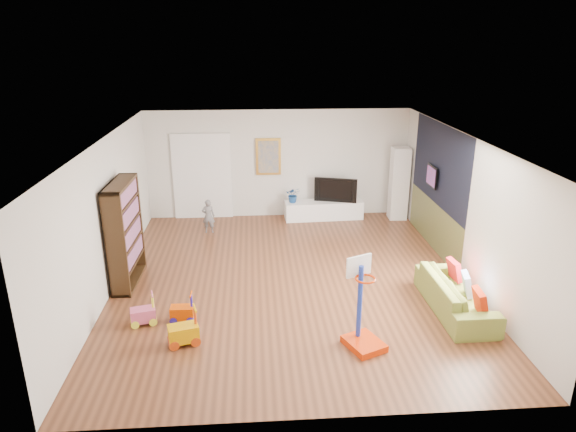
{
  "coord_description": "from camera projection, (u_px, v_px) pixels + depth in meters",
  "views": [
    {
      "loc": [
        -0.66,
        -8.75,
        4.39
      ],
      "look_at": [
        0.0,
        0.4,
        1.15
      ],
      "focal_mm": 32.0,
      "sensor_mm": 36.0,
      "label": 1
    }
  ],
  "objects": [
    {
      "name": "bookshelf",
      "position": [
        125.0,
        233.0,
        9.37
      ],
      "size": [
        0.37,
        1.33,
        1.94
      ],
      "primitive_type": "cube",
      "rotation": [
        0.0,
        0.0,
        -0.02
      ],
      "color": "#33200F",
      "rests_on": "ground"
    },
    {
      "name": "vase_plant",
      "position": [
        293.0,
        195.0,
        12.73
      ],
      "size": [
        0.38,
        0.33,
        0.39
      ],
      "primitive_type": "imported",
      "rotation": [
        0.0,
        0.0,
        -0.08
      ],
      "color": "navy",
      "rests_on": "media_console"
    },
    {
      "name": "sofa",
      "position": [
        456.0,
        295.0,
        8.59
      ],
      "size": [
        0.8,
        1.99,
        0.58
      ],
      "primitive_type": "imported",
      "rotation": [
        0.0,
        0.0,
        1.58
      ],
      "color": "olive",
      "rests_on": "ground"
    },
    {
      "name": "tv",
      "position": [
        336.0,
        189.0,
        12.82
      ],
      "size": [
        1.06,
        0.44,
        0.61
      ],
      "primitive_type": "imported",
      "rotation": [
        0.0,
        0.0,
        -0.29
      ],
      "color": "black",
      "rests_on": "media_console"
    },
    {
      "name": "ceiling",
      "position": [
        290.0,
        139.0,
        8.84
      ],
      "size": [
        6.5,
        7.5,
        0.0
      ],
      "primitive_type": "cube",
      "color": "white",
      "rests_on": "ground"
    },
    {
      "name": "painting_back",
      "position": [
        268.0,
        157.0,
        12.7
      ],
      "size": [
        0.62,
        0.06,
        0.92
      ],
      "primitive_type": "cube",
      "color": "gold",
      "rests_on": "wall_back"
    },
    {
      "name": "ride_on_orange",
      "position": [
        182.0,
        308.0,
        8.26
      ],
      "size": [
        0.38,
        0.24,
        0.5
      ],
      "primitive_type": "cube",
      "rotation": [
        0.0,
        0.0,
        -0.02
      ],
      "color": "#CE4300",
      "rests_on": "ground"
    },
    {
      "name": "child",
      "position": [
        208.0,
        216.0,
        11.96
      ],
      "size": [
        0.3,
        0.2,
        0.81
      ],
      "primitive_type": "imported",
      "rotation": [
        0.0,
        0.0,
        3.13
      ],
      "color": "slate",
      "rests_on": "ground"
    },
    {
      "name": "floor",
      "position": [
        290.0,
        280.0,
        9.74
      ],
      "size": [
        6.5,
        7.5,
        0.0
      ],
      "primitive_type": "cube",
      "color": "brown",
      "rests_on": "ground"
    },
    {
      "name": "artwork_right",
      "position": [
        432.0,
        176.0,
        10.94
      ],
      "size": [
        0.04,
        0.56,
        0.46
      ],
      "primitive_type": "cube",
      "color": "#7F3F8C",
      "rests_on": "wall_right"
    },
    {
      "name": "tall_cabinet",
      "position": [
        399.0,
        184.0,
        12.76
      ],
      "size": [
        0.44,
        0.44,
        1.81
      ],
      "primitive_type": "cube",
      "rotation": [
        0.0,
        0.0,
        -0.04
      ],
      "color": "white",
      "rests_on": "ground"
    },
    {
      "name": "pillow_left",
      "position": [
        480.0,
        302.0,
        8.01
      ],
      "size": [
        0.14,
        0.41,
        0.4
      ],
      "primitive_type": "cube",
      "rotation": [
        0.0,
        0.0,
        -0.08
      ],
      "color": "#AD1F06",
      "rests_on": "sofa"
    },
    {
      "name": "media_console",
      "position": [
        324.0,
        210.0,
        12.94
      ],
      "size": [
        1.98,
        0.59,
        0.46
      ],
      "primitive_type": "cube",
      "rotation": [
        0.0,
        0.0,
        0.05
      ],
      "color": "white",
      "rests_on": "ground"
    },
    {
      "name": "ride_on_yellow",
      "position": [
        183.0,
        327.0,
        7.62
      ],
      "size": [
        0.5,
        0.38,
        0.59
      ],
      "primitive_type": "cube",
      "rotation": [
        0.0,
        0.0,
        0.26
      ],
      "color": "#D59600",
      "rests_on": "ground"
    },
    {
      "name": "wall_front",
      "position": [
        314.0,
        322.0,
        5.76
      ],
      "size": [
        6.5,
        0.0,
        2.7
      ],
      "primitive_type": "cube",
      "color": "silver",
      "rests_on": "ground"
    },
    {
      "name": "navy_accent",
      "position": [
        440.0,
        165.0,
        10.66
      ],
      "size": [
        0.01,
        3.2,
        1.7
      ],
      "primitive_type": "cube",
      "color": "black",
      "rests_on": "wall_right"
    },
    {
      "name": "wall_right",
      "position": [
        464.0,
        209.0,
        9.51
      ],
      "size": [
        0.0,
        7.5,
        2.7
      ],
      "primitive_type": "cube",
      "color": "silver",
      "rests_on": "ground"
    },
    {
      "name": "pillow_center",
      "position": [
        467.0,
        284.0,
        8.58
      ],
      "size": [
        0.18,
        0.39,
        0.37
      ],
      "primitive_type": "cube",
      "rotation": [
        0.0,
        0.0,
        -0.22
      ],
      "color": "silver",
      "rests_on": "sofa"
    },
    {
      "name": "olive_wainscot",
      "position": [
        433.0,
        225.0,
        11.11
      ],
      "size": [
        0.01,
        3.2,
        1.0
      ],
      "primitive_type": "cube",
      "color": "brown",
      "rests_on": "wall_right"
    },
    {
      "name": "wall_left",
      "position": [
        107.0,
        217.0,
        9.07
      ],
      "size": [
        0.0,
        7.5,
        2.7
      ],
      "primitive_type": "cube",
      "color": "silver",
      "rests_on": "ground"
    },
    {
      "name": "basketball_hoop",
      "position": [
        366.0,
        305.0,
        7.42
      ],
      "size": [
        0.68,
        0.73,
        1.41
      ],
      "primitive_type": "cube",
      "rotation": [
        0.0,
        0.0,
        0.42
      ],
      "color": "red",
      "rests_on": "ground"
    },
    {
      "name": "wall_back",
      "position": [
        278.0,
        164.0,
        12.82
      ],
      "size": [
        6.5,
        0.0,
        2.7
      ],
      "primitive_type": "cube",
      "color": "silver",
      "rests_on": "ground"
    },
    {
      "name": "doorway",
      "position": [
        202.0,
        177.0,
        12.75
      ],
      "size": [
        1.45,
        0.06,
        2.1
      ],
      "primitive_type": "cube",
      "color": "white",
      "rests_on": "ground"
    },
    {
      "name": "pillow_right",
      "position": [
        454.0,
        270.0,
        9.11
      ],
      "size": [
        0.13,
        0.38,
        0.37
      ],
      "primitive_type": "cube",
      "rotation": [
        0.0,
        0.0,
        0.1
      ],
      "color": "#B21720",
      "rests_on": "sofa"
    },
    {
      "name": "ride_on_pink",
      "position": [
        143.0,
        310.0,
        8.17
      ],
      "size": [
        0.43,
        0.33,
        0.52
      ],
      "primitive_type": "cube",
      "rotation": [
        0.0,
        0.0,
        0.24
      ],
      "color": "#CF537A",
      "rests_on": "ground"
    }
  ]
}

